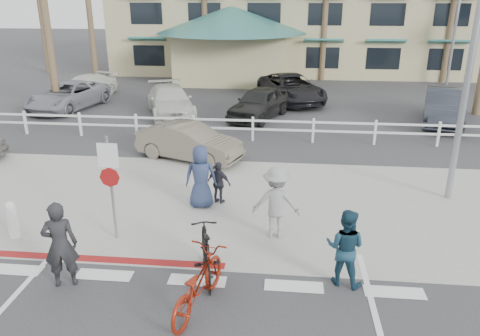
# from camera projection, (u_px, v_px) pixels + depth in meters

# --- Properties ---
(ground) EXTENTS (140.00, 140.00, 0.00)m
(ground) POSITION_uv_depth(u_px,v_px,m) (192.00, 299.00, 9.17)
(ground) COLOR #333335
(sidewalk_plaza) EXTENTS (22.00, 7.00, 0.01)m
(sidewalk_plaza) POSITION_uv_depth(u_px,v_px,m) (223.00, 202.00, 13.35)
(sidewalk_plaza) COLOR gray
(sidewalk_plaza) RESTS_ON ground
(cross_street) EXTENTS (40.00, 5.00, 0.01)m
(cross_street) POSITION_uv_depth(u_px,v_px,m) (238.00, 157.00, 17.08)
(cross_street) COLOR #333335
(cross_street) RESTS_ON ground
(parking_lot) EXTENTS (50.00, 16.00, 0.01)m
(parking_lot) POSITION_uv_depth(u_px,v_px,m) (256.00, 101.00, 25.93)
(parking_lot) COLOR #333335
(parking_lot) RESTS_ON ground
(curb_red) EXTENTS (7.00, 0.25, 0.02)m
(curb_red) POSITION_uv_depth(u_px,v_px,m) (72.00, 258.00, 10.57)
(curb_red) COLOR maroon
(curb_red) RESTS_ON ground
(rail_fence) EXTENTS (29.40, 0.16, 1.00)m
(rail_fence) POSITION_uv_depth(u_px,v_px,m) (255.00, 129.00, 18.72)
(rail_fence) COLOR silver
(rail_fence) RESTS_ON ground
(sign_post) EXTENTS (0.50, 0.10, 2.90)m
(sign_post) POSITION_uv_depth(u_px,v_px,m) (111.00, 183.00, 10.92)
(sign_post) COLOR gray
(sign_post) RESTS_ON ground
(bollard_0) EXTENTS (0.26, 0.26, 0.95)m
(bollard_0) POSITION_uv_depth(u_px,v_px,m) (12.00, 220.00, 11.32)
(bollard_0) COLOR silver
(bollard_0) RESTS_ON ground
(streetlight_0) EXTENTS (0.60, 2.00, 9.00)m
(streetlight_0) POSITION_uv_depth(u_px,v_px,m) (475.00, 39.00, 12.09)
(streetlight_0) COLOR gray
(streetlight_0) RESTS_ON ground
(streetlight_1) EXTENTS (0.60, 2.00, 9.50)m
(streetlight_1) POSITION_uv_depth(u_px,v_px,m) (458.00, 8.00, 28.70)
(streetlight_1) COLOR gray
(streetlight_1) RESTS_ON ground
(bike_red) EXTENTS (1.23, 2.22, 1.10)m
(bike_red) POSITION_uv_depth(u_px,v_px,m) (197.00, 283.00, 8.71)
(bike_red) COLOR maroon
(bike_red) RESTS_ON ground
(rider_red) EXTENTS (0.78, 0.64, 1.85)m
(rider_red) POSITION_uv_depth(u_px,v_px,m) (60.00, 245.00, 9.30)
(rider_red) COLOR black
(rider_red) RESTS_ON ground
(bike_black) EXTENTS (1.00, 1.98, 1.15)m
(bike_black) POSITION_uv_depth(u_px,v_px,m) (206.00, 253.00, 9.68)
(bike_black) COLOR black
(bike_black) RESTS_ON ground
(rider_black) EXTENTS (0.97, 0.86, 1.65)m
(rider_black) POSITION_uv_depth(u_px,v_px,m) (345.00, 247.00, 9.39)
(rider_black) COLOR #173748
(rider_black) RESTS_ON ground
(pedestrian_a) EXTENTS (1.18, 0.70, 1.81)m
(pedestrian_a) POSITION_uv_depth(u_px,v_px,m) (276.00, 203.00, 11.21)
(pedestrian_a) COLOR gray
(pedestrian_a) RESTS_ON ground
(pedestrian_child) EXTENTS (0.78, 0.54, 1.23)m
(pedestrian_child) POSITION_uv_depth(u_px,v_px,m) (219.00, 183.00, 13.13)
(pedestrian_child) COLOR #282930
(pedestrian_child) RESTS_ON ground
(pedestrian_b) EXTENTS (0.94, 0.67, 1.78)m
(pedestrian_b) POSITION_uv_depth(u_px,v_px,m) (201.00, 177.00, 12.83)
(pedestrian_b) COLOR navy
(pedestrian_b) RESTS_ON ground
(car_white_sedan) EXTENTS (4.13, 2.65, 1.28)m
(car_white_sedan) POSITION_uv_depth(u_px,v_px,m) (189.00, 142.00, 16.64)
(car_white_sedan) COLOR #675F50
(car_white_sedan) RESTS_ON ground
(lot_car_0) EXTENTS (3.21, 5.31, 1.38)m
(lot_car_0) POSITION_uv_depth(u_px,v_px,m) (68.00, 96.00, 23.86)
(lot_car_0) COLOR gray
(lot_car_0) RESTS_ON ground
(lot_car_1) EXTENTS (3.57, 5.22, 1.40)m
(lot_car_1) POSITION_uv_depth(u_px,v_px,m) (170.00, 101.00, 22.63)
(lot_car_1) COLOR beige
(lot_car_1) RESTS_ON ground
(lot_car_2) EXTENTS (3.14, 4.61, 1.46)m
(lot_car_2) POSITION_uv_depth(u_px,v_px,m) (259.00, 103.00, 22.09)
(lot_car_2) COLOR black
(lot_car_2) RESTS_ON ground
(lot_car_3) EXTENTS (2.86, 5.00, 1.56)m
(lot_car_3) POSITION_uv_depth(u_px,v_px,m) (444.00, 107.00, 21.15)
(lot_car_3) COLOR #272B34
(lot_car_3) RESTS_ON ground
(lot_car_4) EXTENTS (3.15, 4.60, 1.24)m
(lot_car_4) POSITION_uv_depth(u_px,v_px,m) (85.00, 87.00, 26.50)
(lot_car_4) COLOR silver
(lot_car_4) RESTS_ON ground
(lot_car_5) EXTENTS (4.24, 5.88, 1.49)m
(lot_car_5) POSITION_uv_depth(u_px,v_px,m) (291.00, 88.00, 25.42)
(lot_car_5) COLOR black
(lot_car_5) RESTS_ON ground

